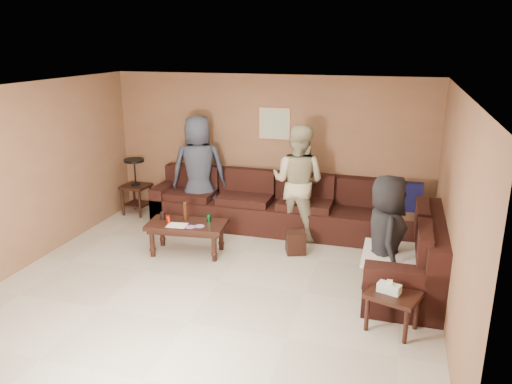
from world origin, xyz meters
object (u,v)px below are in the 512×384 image
coffee_table (186,227)px  person_middle (298,182)px  sectional_sofa (303,225)px  waste_bin (296,242)px  person_left (199,170)px  side_table_right (392,298)px  person_right (386,238)px  end_table_left (136,185)px

coffee_table → person_middle: size_ratio=0.66×
sectional_sofa → waste_bin: size_ratio=14.05×
coffee_table → sectional_sofa: bearing=26.2°
person_left → person_middle: 1.75m
side_table_right → waste_bin: (-1.41, 1.72, -0.22)m
side_table_right → person_left: person_left is taller
coffee_table → waste_bin: (1.54, 0.45, -0.24)m
side_table_right → person_left: (-3.28, 2.56, 0.55)m
person_left → person_right: size_ratio=1.20×
waste_bin → person_middle: size_ratio=0.18×
coffee_table → waste_bin: bearing=16.4°
sectional_sofa → side_table_right: (1.37, -2.06, 0.06)m
sectional_sofa → coffee_table: 1.78m
side_table_right → end_table_left: bearing=149.8°
waste_bin → person_right: size_ratio=0.21×
waste_bin → person_left: person_left is taller
sectional_sofa → person_right: 1.88m
side_table_right → person_left: size_ratio=0.35×
end_table_left → person_middle: size_ratio=0.56×
end_table_left → person_right: person_right is taller
side_table_right → person_left: bearing=142.0°
coffee_table → person_right: size_ratio=0.77×
coffee_table → person_middle: (1.42, 1.12, 0.50)m
person_left → person_middle: size_ratio=1.03×
end_table_left → waste_bin: size_ratio=3.07×
coffee_table → person_middle: 1.88m
sectional_sofa → coffee_table: (-1.59, -0.78, 0.08)m
sectional_sofa → waste_bin: 0.37m
sectional_sofa → end_table_left: (-3.17, 0.58, 0.21)m
end_table_left → side_table_right: size_ratio=1.57×
coffee_table → waste_bin: coffee_table is taller
coffee_table → person_left: 1.43m
sectional_sofa → waste_bin: sectional_sofa is taller
end_table_left → waste_bin: 3.28m
sectional_sofa → person_left: (-1.91, 0.50, 0.61)m
side_table_right → person_right: bearing=99.9°
coffee_table → side_table_right: coffee_table is taller
person_right → person_middle: bearing=30.8°
waste_bin → person_right: (1.29, -1.01, 0.61)m
side_table_right → person_middle: 2.89m
coffee_table → side_table_right: size_ratio=1.84×
person_middle → side_table_right: bearing=134.0°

